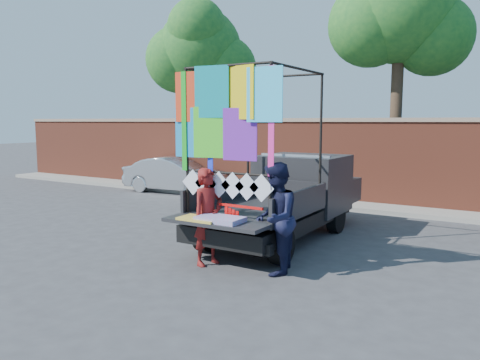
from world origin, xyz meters
The scene contains 10 objects.
ground centered at (0.00, 0.00, 0.00)m, with size 90.00×90.00×0.00m, color #38383A.
brick_wall centered at (0.00, 7.00, 1.33)m, with size 30.00×0.45×2.61m.
curb centered at (0.00, 6.30, 0.06)m, with size 30.00×1.20×0.12m, color gray.
tree_left centered at (-6.48, 8.12, 5.12)m, with size 4.20×3.30×7.05m.
tree_mid centered at (1.02, 8.12, 5.70)m, with size 4.20×3.30×7.73m.
pickup_truck centered at (0.14, 2.52, 0.87)m, with size 2.19×5.50×3.46m.
sedan centered at (-6.01, 5.99, 0.62)m, with size 1.31×3.77×1.24m, color silver.
woman centered at (-0.16, -0.31, 0.86)m, with size 0.62×0.41×1.71m, color maroon.
man centered at (1.06, -0.12, 0.93)m, with size 0.90×0.70×1.85m, color #141734.
streamer_bundle centered at (0.35, -0.23, 0.91)m, with size 0.87×0.07×0.61m.
Camera 1 is at (4.49, -6.87, 2.52)m, focal length 35.00 mm.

